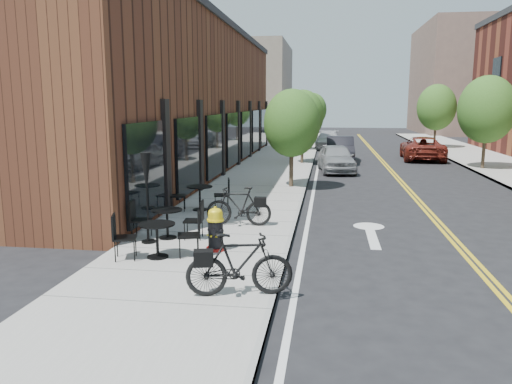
{
  "coord_description": "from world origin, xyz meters",
  "views": [
    {
      "loc": [
        0.83,
        -10.52,
        3.39
      ],
      "look_at": [
        -1.09,
        2.67,
        1.0
      ],
      "focal_mm": 35.0,
      "sensor_mm": 36.0,
      "label": 1
    }
  ],
  "objects_px": {
    "bistro_set_b": "(167,219)",
    "bicycle_left": "(239,206)",
    "bistro_set_a": "(157,235)",
    "bistro_set_c": "(200,194)",
    "parked_car_b": "(340,149)",
    "patio_umbrella": "(146,178)",
    "fire_hydrant": "(216,230)",
    "bicycle_right": "(239,265)",
    "parked_car_a": "(336,158)",
    "parked_car_c": "(328,140)",
    "parked_car_far": "(422,148)"
  },
  "relations": [
    {
      "from": "bistro_set_c",
      "to": "parked_car_b",
      "type": "xyz_separation_m",
      "value": [
        4.54,
        14.67,
        0.12
      ]
    },
    {
      "from": "fire_hydrant",
      "to": "bistro_set_a",
      "type": "distance_m",
      "value": 1.32
    },
    {
      "from": "parked_car_b",
      "to": "bicycle_right",
      "type": "bearing_deg",
      "value": -96.18
    },
    {
      "from": "fire_hydrant",
      "to": "patio_umbrella",
      "type": "distance_m",
      "value": 2.05
    },
    {
      "from": "bicycle_right",
      "to": "parked_car_b",
      "type": "relative_size",
      "value": 0.41
    },
    {
      "from": "fire_hydrant",
      "to": "parked_car_b",
      "type": "relative_size",
      "value": 0.23
    },
    {
      "from": "bistro_set_a",
      "to": "parked_car_b",
      "type": "relative_size",
      "value": 0.42
    },
    {
      "from": "fire_hydrant",
      "to": "parked_car_a",
      "type": "height_order",
      "value": "parked_car_a"
    },
    {
      "from": "parked_car_c",
      "to": "fire_hydrant",
      "type": "bearing_deg",
      "value": -94.29
    },
    {
      "from": "fire_hydrant",
      "to": "bistro_set_c",
      "type": "bearing_deg",
      "value": 134.27
    },
    {
      "from": "patio_umbrella",
      "to": "bicycle_left",
      "type": "bearing_deg",
      "value": 47.04
    },
    {
      "from": "bicycle_right",
      "to": "parked_car_a",
      "type": "distance_m",
      "value": 17.02
    },
    {
      "from": "bicycle_right",
      "to": "bistro_set_b",
      "type": "relative_size",
      "value": 1.05
    },
    {
      "from": "bicycle_right",
      "to": "parked_car_c",
      "type": "relative_size",
      "value": 0.41
    },
    {
      "from": "parked_car_b",
      "to": "patio_umbrella",
      "type": "bearing_deg",
      "value": -105.26
    },
    {
      "from": "bistro_set_a",
      "to": "bistro_set_b",
      "type": "distance_m",
      "value": 1.55
    },
    {
      "from": "bistro_set_a",
      "to": "parked_car_c",
      "type": "relative_size",
      "value": 0.41
    },
    {
      "from": "bicycle_right",
      "to": "parked_car_b",
      "type": "distance_m",
      "value": 21.43
    },
    {
      "from": "bicycle_left",
      "to": "parked_car_far",
      "type": "bearing_deg",
      "value": 154.68
    },
    {
      "from": "parked_car_far",
      "to": "parked_car_c",
      "type": "bearing_deg",
      "value": -45.63
    },
    {
      "from": "parked_car_c",
      "to": "patio_umbrella",
      "type": "bearing_deg",
      "value": -98.01
    },
    {
      "from": "parked_car_a",
      "to": "parked_car_c",
      "type": "xyz_separation_m",
      "value": [
        -0.43,
        12.65,
        -0.03
      ]
    },
    {
      "from": "bicycle_left",
      "to": "bicycle_right",
      "type": "relative_size",
      "value": 0.96
    },
    {
      "from": "bicycle_left",
      "to": "bistro_set_a",
      "type": "height_order",
      "value": "bicycle_left"
    },
    {
      "from": "bistro_set_a",
      "to": "bistro_set_c",
      "type": "xyz_separation_m",
      "value": [
        -0.32,
        4.8,
        0.0
      ]
    },
    {
      "from": "bicycle_left",
      "to": "parked_car_a",
      "type": "height_order",
      "value": "parked_car_a"
    },
    {
      "from": "bistro_set_c",
      "to": "parked_car_c",
      "type": "height_order",
      "value": "parked_car_c"
    },
    {
      "from": "bistro_set_b",
      "to": "parked_car_far",
      "type": "relative_size",
      "value": 0.35
    },
    {
      "from": "bicycle_left",
      "to": "parked_car_c",
      "type": "distance_m",
      "value": 24.77
    },
    {
      "from": "patio_umbrella",
      "to": "parked_car_c",
      "type": "distance_m",
      "value": 26.96
    },
    {
      "from": "bistro_set_b",
      "to": "parked_car_b",
      "type": "bearing_deg",
      "value": 70.24
    },
    {
      "from": "bistro_set_a",
      "to": "parked_car_far",
      "type": "height_order",
      "value": "parked_car_far"
    },
    {
      "from": "bicycle_right",
      "to": "bistro_set_a",
      "type": "bearing_deg",
      "value": 35.51
    },
    {
      "from": "bistro_set_c",
      "to": "bistro_set_a",
      "type": "bearing_deg",
      "value": -99.48
    },
    {
      "from": "bistro_set_c",
      "to": "parked_car_far",
      "type": "xyz_separation_m",
      "value": [
        9.47,
        16.44,
        0.09
      ]
    },
    {
      "from": "fire_hydrant",
      "to": "parked_car_b",
      "type": "xyz_separation_m",
      "value": [
        3.12,
        18.75,
        0.14
      ]
    },
    {
      "from": "parked_car_far",
      "to": "patio_umbrella",
      "type": "bearing_deg",
      "value": 67.6
    },
    {
      "from": "parked_car_a",
      "to": "fire_hydrant",
      "type": "bearing_deg",
      "value": -108.01
    },
    {
      "from": "bicycle_right",
      "to": "bistro_set_c",
      "type": "xyz_separation_m",
      "value": [
        -2.43,
        6.65,
        -0.06
      ]
    },
    {
      "from": "bicycle_left",
      "to": "bistro_set_c",
      "type": "relative_size",
      "value": 0.95
    },
    {
      "from": "bistro_set_a",
      "to": "bistro_set_c",
      "type": "relative_size",
      "value": 0.99
    },
    {
      "from": "bistro_set_b",
      "to": "bicycle_left",
      "type": "bearing_deg",
      "value": 40.03
    },
    {
      "from": "bicycle_right",
      "to": "bistro_set_b",
      "type": "xyz_separation_m",
      "value": [
        -2.39,
        3.38,
        -0.08
      ]
    },
    {
      "from": "patio_umbrella",
      "to": "parked_car_c",
      "type": "bearing_deg",
      "value": 81.16
    },
    {
      "from": "parked_car_a",
      "to": "parked_car_c",
      "type": "distance_m",
      "value": 12.66
    },
    {
      "from": "parked_car_b",
      "to": "parked_car_c",
      "type": "height_order",
      "value": "parked_car_b"
    },
    {
      "from": "patio_umbrella",
      "to": "parked_car_b",
      "type": "distance_m",
      "value": 19.02
    },
    {
      "from": "bicycle_left",
      "to": "bicycle_right",
      "type": "distance_m",
      "value": 4.99
    },
    {
      "from": "parked_car_b",
      "to": "bicycle_left",
      "type": "bearing_deg",
      "value": -100.91
    },
    {
      "from": "bicycle_right",
      "to": "bistro_set_c",
      "type": "height_order",
      "value": "bicycle_right"
    }
  ]
}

